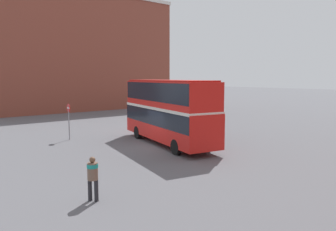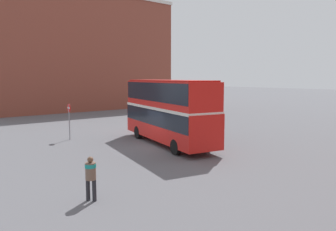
% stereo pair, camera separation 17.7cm
% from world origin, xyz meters
% --- Properties ---
extents(ground_plane, '(240.00, 240.00, 0.00)m').
position_xyz_m(ground_plane, '(0.00, 0.00, 0.00)').
color(ground_plane, '#5B5B60').
extents(building_row_left, '(10.99, 29.15, 17.27)m').
position_xyz_m(building_row_left, '(-30.38, 7.97, 8.64)').
color(building_row_left, brown).
rests_on(building_row_left, ground_plane).
extents(double_decker_bus, '(10.45, 4.55, 4.67)m').
position_xyz_m(double_decker_bus, '(-0.23, 1.58, 2.68)').
color(double_decker_bus, red).
rests_on(double_decker_bus, ground_plane).
extents(pedestrian_foreground, '(0.61, 0.61, 1.79)m').
position_xyz_m(pedestrian_foreground, '(6.49, -7.80, 1.09)').
color(pedestrian_foreground, '#232328').
rests_on(pedestrian_foreground, ground_plane).
extents(parked_car_kerb_near, '(4.46, 2.62, 1.70)m').
position_xyz_m(parked_car_kerb_near, '(-13.92, 15.11, 0.84)').
color(parked_car_kerb_near, black).
rests_on(parked_car_kerb_near, ground_plane).
extents(no_entry_sign, '(0.63, 0.08, 2.82)m').
position_xyz_m(no_entry_sign, '(-6.40, -3.35, 1.88)').
color(no_entry_sign, gray).
rests_on(no_entry_sign, ground_plane).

